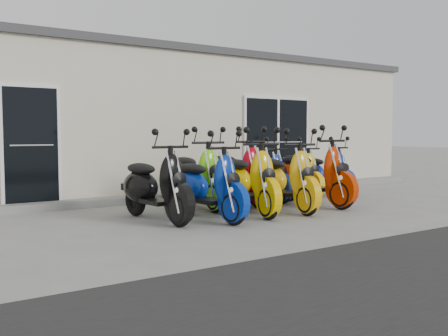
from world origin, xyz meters
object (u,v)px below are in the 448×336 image
Objects in this scene: scooter_back_red at (237,165)px; scooter_front_red at (313,165)px; scooter_front_blue at (207,175)px; scooter_front_orange_a at (248,171)px; scooter_back_green at (196,167)px; scooter_front_black at (155,175)px; scooter_front_orange_b at (285,170)px; scooter_back_extra at (325,166)px; scooter_back_blue at (263,169)px; scooter_back_yellow at (297,167)px.

scooter_front_red is at bearing -39.34° from scooter_back_red.
scooter_front_red reaches higher than scooter_front_blue.
scooter_front_orange_a is 0.99× the size of scooter_back_green.
scooter_front_orange_b is (2.47, -0.29, 0.01)m from scooter_front_black.
scooter_front_orange_b is at bearing -3.85° from scooter_front_blue.
scooter_front_blue is 0.95× the size of scooter_back_green.
scooter_back_green is (-0.43, 1.10, 0.01)m from scooter_front_orange_a.
scooter_front_red is 1.17× the size of scooter_back_extra.
scooter_front_red is 1.50m from scooter_back_red.
scooter_front_black is at bearing -179.67° from scooter_front_orange_a.
scooter_front_orange_a is 1.13× the size of scooter_back_extra.
scooter_front_orange_b reaches higher than scooter_front_black.
scooter_back_blue and scooter_back_extra have the same top height.
scooter_front_blue is (0.77, -0.35, -0.01)m from scooter_front_black.
scooter_back_blue is 0.94m from scooter_back_yellow.
scooter_front_blue is 2.59m from scooter_back_blue.
scooter_back_green reaches higher than scooter_front_black.
scooter_front_red is at bearing -111.22° from scooter_back_yellow.
scooter_back_green is 2.66m from scooter_back_yellow.
scooter_back_green reaches higher than scooter_front_orange_a.
scooter_front_black is at bearing 179.94° from scooter_front_orange_b.
scooter_front_black is at bearing -158.52° from scooter_back_red.
scooter_front_orange_b is at bearing -42.88° from scooter_back_green.
scooter_front_orange_a reaches higher than scooter_front_blue.
scooter_front_orange_b is at bearing 3.45° from scooter_front_orange_a.
scooter_front_red is 1.23m from scooter_back_yellow.
scooter_back_extra is (0.85, -0.00, 0.00)m from scooter_back_yellow.
scooter_back_blue is 1.79m from scooter_back_extra.
scooter_front_red is (0.89, 0.20, 0.03)m from scooter_front_orange_b.
scooter_front_orange_b is 0.97× the size of scooter_back_red.
scooter_front_orange_a is at bearing -136.43° from scooter_back_blue.
scooter_front_black is 2.49m from scooter_front_orange_b.
scooter_front_blue reaches higher than scooter_back_blue.
scooter_front_orange_b is at bearing -13.09° from scooter_front_black.
scooter_front_black reaches higher than scooter_back_blue.
scooter_front_red is 1.78m from scooter_back_extra.
scooter_front_red reaches higher than scooter_back_extra.
scooter_front_orange_a is 0.98× the size of scooter_back_red.
scooter_front_black is 1.11× the size of scooter_back_blue.
scooter_front_blue is 3.43m from scooter_back_yellow.
scooter_front_black is at bearing -159.93° from scooter_back_yellow.
scooter_back_green is at bearing 179.69° from scooter_back_red.
scooter_back_extra is (1.41, 1.09, -0.11)m from scooter_front_red.
scooter_back_extra is at bearing 12.92° from scooter_front_blue.
scooter_front_black reaches higher than scooter_back_yellow.
scooter_front_red is 1.02× the size of scooter_back_green.
scooter_back_green is at bearing -171.41° from scooter_back_yellow.
scooter_back_green is 1.14× the size of scooter_back_blue.
scooter_back_blue is (0.51, 1.29, -0.08)m from scooter_front_orange_b.
scooter_back_blue is at bearing 75.34° from scooter_front_orange_b.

